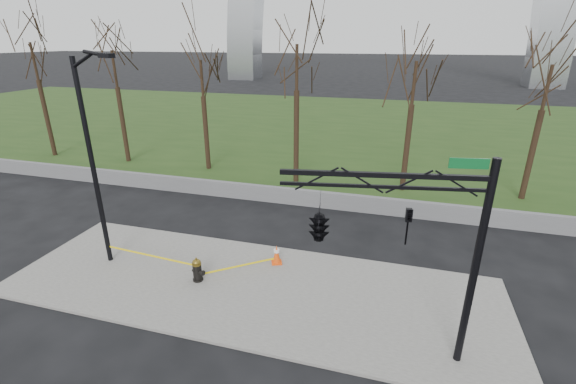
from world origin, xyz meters
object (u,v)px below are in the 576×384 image
(fire_hydrant, at_px, (198,270))
(traffic_signal_mast, at_px, (349,225))
(traffic_cone, at_px, (277,254))
(street_light, at_px, (93,152))

(fire_hydrant, bearing_deg, traffic_signal_mast, -4.42)
(traffic_cone, xyz_separation_m, street_light, (-6.41, -1.70, 4.20))
(traffic_signal_mast, bearing_deg, fire_hydrant, 150.32)
(traffic_cone, height_order, street_light, street_light)
(traffic_cone, bearing_deg, street_light, -165.15)
(fire_hydrant, distance_m, traffic_signal_mast, 7.04)
(traffic_cone, relative_size, street_light, 0.10)
(fire_hydrant, xyz_separation_m, traffic_signal_mast, (5.69, -2.05, 3.61))
(street_light, distance_m, traffic_signal_mast, 9.93)
(street_light, bearing_deg, traffic_signal_mast, 4.76)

